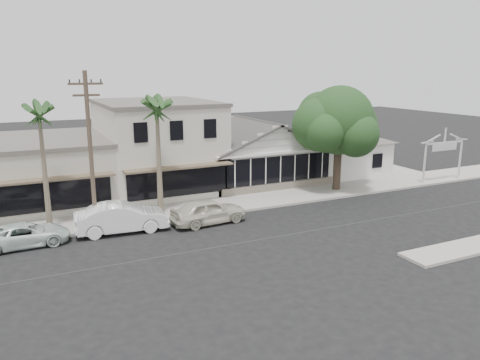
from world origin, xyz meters
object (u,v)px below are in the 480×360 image
car_0 (208,211)px  shade_tree (337,122)px  car_1 (122,218)px  car_2 (26,235)px  arch_sign (444,144)px  utility_pole (90,149)px

car_0 → shade_tree: 12.85m
car_1 → car_2: 5.01m
arch_sign → car_0: size_ratio=0.91×
utility_pole → car_1: size_ratio=1.74×
utility_pole → car_2: (-3.67, -0.67, -4.18)m
utility_pole → car_0: bearing=-12.5°
arch_sign → shade_tree: size_ratio=0.52×
utility_pole → shade_tree: utility_pole is taller
shade_tree → car_2: bearing=-173.4°
arch_sign → car_2: bearing=-178.6°
arch_sign → utility_pole: bearing=-179.8°
utility_pole → shade_tree: bearing=5.8°
car_2 → shade_tree: (21.62, 2.51, 4.61)m
car_0 → shade_tree: size_ratio=0.57×
car_0 → car_2: (-10.00, 0.73, -0.17)m
car_0 → car_2: 10.03m
arch_sign → utility_pole: 27.45m
car_0 → car_1: car_1 is taller
car_2 → utility_pole: bearing=-81.4°
car_1 → shade_tree: shade_tree is taller
car_0 → car_1: (-5.00, 0.72, 0.08)m
arch_sign → utility_pole: size_ratio=0.46×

